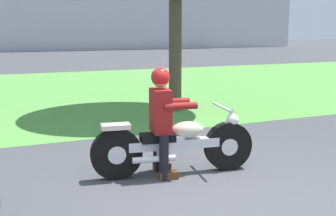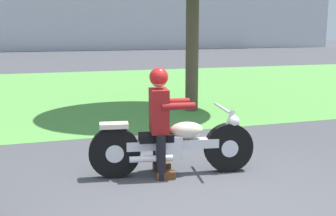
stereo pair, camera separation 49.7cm
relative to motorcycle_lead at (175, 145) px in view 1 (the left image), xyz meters
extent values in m
plane|color=#424247|center=(0.12, -1.05, -0.40)|extent=(120.00, 120.00, 0.00)
cube|color=#549342|center=(0.12, 8.18, -0.39)|extent=(60.00, 12.00, 0.01)
cylinder|color=black|center=(0.74, -0.11, -0.07)|extent=(0.67, 0.22, 0.65)
cylinder|color=silver|center=(0.74, -0.11, -0.07)|extent=(0.25, 0.17, 0.23)
cylinder|color=black|center=(-0.75, 0.12, -0.07)|extent=(0.67, 0.22, 0.65)
cylinder|color=silver|center=(-0.75, 0.12, -0.07)|extent=(0.25, 0.17, 0.23)
cube|color=silver|center=(-0.01, 0.00, 0.01)|extent=(1.21, 0.33, 0.12)
cube|color=silver|center=(-0.06, 0.01, -0.01)|extent=(0.35, 0.29, 0.28)
ellipsoid|color=beige|center=(0.17, -0.02, 0.19)|extent=(0.47, 0.31, 0.22)
cube|color=black|center=(-0.22, 0.04, 0.11)|extent=(0.47, 0.31, 0.10)
cube|color=beige|center=(-0.75, 0.12, 0.29)|extent=(0.39, 0.25, 0.06)
cylinder|color=silver|center=(0.69, -0.11, 0.18)|extent=(0.26, 0.09, 0.53)
cylinder|color=silver|center=(0.64, -0.10, 0.47)|extent=(0.14, 0.66, 0.04)
sphere|color=white|center=(0.80, -0.12, 0.29)|extent=(0.16, 0.16, 0.16)
cylinder|color=silver|center=(-0.32, -0.09, -0.13)|extent=(0.56, 0.16, 0.08)
cylinder|color=black|center=(-0.16, 0.21, -0.11)|extent=(0.12, 0.12, 0.58)
cube|color=#593319|center=(-0.10, 0.20, -0.35)|extent=(0.25, 0.14, 0.10)
cylinder|color=black|center=(-0.21, -0.15, -0.11)|extent=(0.12, 0.12, 0.58)
cube|color=#593319|center=(-0.15, -0.16, -0.35)|extent=(0.25, 0.14, 0.10)
cube|color=maroon|center=(-0.18, 0.03, 0.46)|extent=(0.28, 0.41, 0.56)
cylinder|color=maroon|center=(0.06, 0.17, 0.54)|extent=(0.43, 0.15, 0.09)
cylinder|color=maroon|center=(0.01, -0.17, 0.54)|extent=(0.43, 0.15, 0.09)
sphere|color=#D8A884|center=(-0.18, 0.03, 0.86)|extent=(0.20, 0.20, 0.20)
sphere|color=#B21919|center=(-0.18, 0.03, 0.89)|extent=(0.24, 0.24, 0.24)
cylinder|color=brown|center=(1.83, 4.07, 1.00)|extent=(0.30, 0.30, 2.80)
camera|label=1|loc=(-2.16, -4.84, 1.48)|focal=45.00mm
camera|label=2|loc=(-1.70, -5.01, 1.48)|focal=45.00mm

